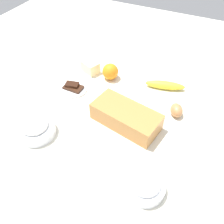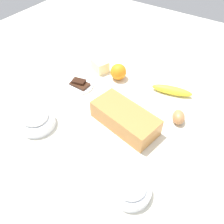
{
  "view_description": "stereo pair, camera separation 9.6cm",
  "coord_description": "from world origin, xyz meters",
  "px_view_note": "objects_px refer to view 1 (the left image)",
  "views": [
    {
      "loc": [
        -0.29,
        0.61,
        0.73
      ],
      "look_at": [
        0.0,
        0.0,
        0.04
      ],
      "focal_mm": 37.09,
      "sensor_mm": 36.0,
      "label": 1
    },
    {
      "loc": [
        -0.38,
        0.56,
        0.73
      ],
      "look_at": [
        0.0,
        0.0,
        0.04
      ],
      "focal_mm": 37.09,
      "sensor_mm": 36.0,
      "label": 2
    }
  ],
  "objects_px": {
    "orange_fruit": "(110,72)",
    "butter_block": "(90,67)",
    "flour_bowl": "(36,128)",
    "chocolate_plate": "(73,88)",
    "loaf_pan": "(126,117)",
    "banana": "(165,85)",
    "egg_near_butter": "(176,110)",
    "sugar_bowl": "(145,185)"
  },
  "relations": [
    {
      "from": "orange_fruit",
      "to": "butter_block",
      "type": "bearing_deg",
      "value": -2.45
    },
    {
      "from": "flour_bowl",
      "to": "chocolate_plate",
      "type": "bearing_deg",
      "value": -87.31
    },
    {
      "from": "loaf_pan",
      "to": "orange_fruit",
      "type": "height_order",
      "value": "orange_fruit"
    },
    {
      "from": "loaf_pan",
      "to": "banana",
      "type": "bearing_deg",
      "value": -94.36
    },
    {
      "from": "flour_bowl",
      "to": "banana",
      "type": "bearing_deg",
      "value": -127.52
    },
    {
      "from": "egg_near_butter",
      "to": "chocolate_plate",
      "type": "distance_m",
      "value": 0.49
    },
    {
      "from": "sugar_bowl",
      "to": "orange_fruit",
      "type": "distance_m",
      "value": 0.61
    },
    {
      "from": "loaf_pan",
      "to": "butter_block",
      "type": "xyz_separation_m",
      "value": [
        0.31,
        -0.26,
        -0.01
      ]
    },
    {
      "from": "sugar_bowl",
      "to": "butter_block",
      "type": "relative_size",
      "value": 1.51
    },
    {
      "from": "butter_block",
      "to": "chocolate_plate",
      "type": "distance_m",
      "value": 0.17
    },
    {
      "from": "butter_block",
      "to": "flour_bowl",
      "type": "bearing_deg",
      "value": 91.56
    },
    {
      "from": "egg_near_butter",
      "to": "chocolate_plate",
      "type": "xyz_separation_m",
      "value": [
        0.49,
        0.05,
        -0.02
      ]
    },
    {
      "from": "loaf_pan",
      "to": "banana",
      "type": "relative_size",
      "value": 1.58
    },
    {
      "from": "flour_bowl",
      "to": "butter_block",
      "type": "relative_size",
      "value": 1.68
    },
    {
      "from": "sugar_bowl",
      "to": "orange_fruit",
      "type": "bearing_deg",
      "value": -53.44
    },
    {
      "from": "banana",
      "to": "loaf_pan",
      "type": "bearing_deg",
      "value": 74.74
    },
    {
      "from": "loaf_pan",
      "to": "orange_fruit",
      "type": "relative_size",
      "value": 3.69
    },
    {
      "from": "butter_block",
      "to": "chocolate_plate",
      "type": "height_order",
      "value": "butter_block"
    },
    {
      "from": "banana",
      "to": "butter_block",
      "type": "bearing_deg",
      "value": 5.25
    },
    {
      "from": "sugar_bowl",
      "to": "egg_near_butter",
      "type": "bearing_deg",
      "value": -90.64
    },
    {
      "from": "orange_fruit",
      "to": "egg_near_butter",
      "type": "distance_m",
      "value": 0.39
    },
    {
      "from": "banana",
      "to": "orange_fruit",
      "type": "xyz_separation_m",
      "value": [
        0.27,
        0.04,
        0.02
      ]
    },
    {
      "from": "sugar_bowl",
      "to": "orange_fruit",
      "type": "height_order",
      "value": "orange_fruit"
    },
    {
      "from": "flour_bowl",
      "to": "egg_near_butter",
      "type": "distance_m",
      "value": 0.59
    },
    {
      "from": "loaf_pan",
      "to": "egg_near_butter",
      "type": "relative_size",
      "value": 4.22
    },
    {
      "from": "flour_bowl",
      "to": "sugar_bowl",
      "type": "relative_size",
      "value": 1.11
    },
    {
      "from": "flour_bowl",
      "to": "orange_fruit",
      "type": "bearing_deg",
      "value": -103.17
    },
    {
      "from": "flour_bowl",
      "to": "orange_fruit",
      "type": "xyz_separation_m",
      "value": [
        -0.11,
        -0.46,
        0.01
      ]
    },
    {
      "from": "flour_bowl",
      "to": "sugar_bowl",
      "type": "xyz_separation_m",
      "value": [
        -0.47,
        0.04,
        -0.0
      ]
    },
    {
      "from": "loaf_pan",
      "to": "flour_bowl",
      "type": "distance_m",
      "value": 0.36
    },
    {
      "from": "sugar_bowl",
      "to": "chocolate_plate",
      "type": "bearing_deg",
      "value": -34.23
    },
    {
      "from": "butter_block",
      "to": "sugar_bowl",
      "type": "bearing_deg",
      "value": 134.23
    },
    {
      "from": "butter_block",
      "to": "chocolate_plate",
      "type": "xyz_separation_m",
      "value": [
        0.0,
        0.17,
        -0.02
      ]
    },
    {
      "from": "loaf_pan",
      "to": "egg_near_butter",
      "type": "xyz_separation_m",
      "value": [
        -0.18,
        -0.15,
        -0.02
      ]
    },
    {
      "from": "loaf_pan",
      "to": "flour_bowl",
      "type": "height_order",
      "value": "loaf_pan"
    },
    {
      "from": "flour_bowl",
      "to": "egg_near_butter",
      "type": "bearing_deg",
      "value": -143.97
    },
    {
      "from": "loaf_pan",
      "to": "sugar_bowl",
      "type": "height_order",
      "value": "loaf_pan"
    },
    {
      "from": "banana",
      "to": "orange_fruit",
      "type": "distance_m",
      "value": 0.28
    },
    {
      "from": "flour_bowl",
      "to": "banana",
      "type": "relative_size",
      "value": 0.8
    },
    {
      "from": "banana",
      "to": "butter_block",
      "type": "xyz_separation_m",
      "value": [
        0.39,
        0.04,
        0.01
      ]
    },
    {
      "from": "orange_fruit",
      "to": "chocolate_plate",
      "type": "bearing_deg",
      "value": 53.4
    },
    {
      "from": "banana",
      "to": "orange_fruit",
      "type": "relative_size",
      "value": 2.34
    }
  ]
}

